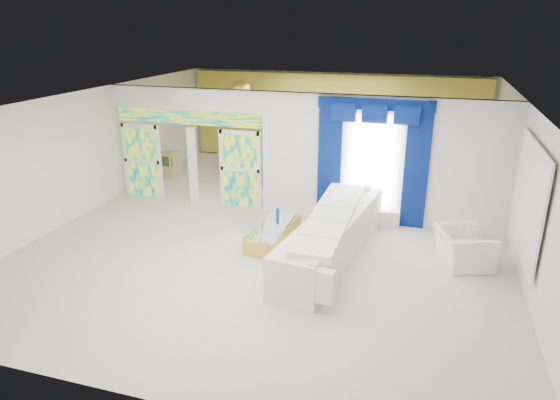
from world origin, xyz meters
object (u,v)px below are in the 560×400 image
(armchair, at_px, (463,248))
(grand_piano, at_px, (265,158))
(white_sofa, at_px, (332,238))
(coffee_table, at_px, (273,234))
(console_table, at_px, (376,217))

(armchair, xyz_separation_m, grand_piano, (-5.77, 4.95, 0.12))
(white_sofa, xyz_separation_m, grand_piano, (-3.22, 5.36, 0.06))
(coffee_table, xyz_separation_m, console_table, (2.01, 1.73, -0.01))
(console_table, height_order, armchair, armchair)
(white_sofa, distance_m, coffee_table, 1.40)
(console_table, xyz_separation_m, grand_piano, (-3.88, 3.33, 0.30))
(white_sofa, xyz_separation_m, coffee_table, (-1.35, 0.30, -0.22))
(coffee_table, relative_size, console_table, 1.59)
(white_sofa, bearing_deg, console_table, 80.19)
(white_sofa, relative_size, armchair, 3.97)
(coffee_table, xyz_separation_m, armchair, (3.89, 0.11, 0.16))
(grand_piano, bearing_deg, coffee_table, -88.24)
(console_table, bearing_deg, white_sofa, -108.01)
(console_table, bearing_deg, armchair, -40.80)
(armchair, height_order, grand_piano, grand_piano)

